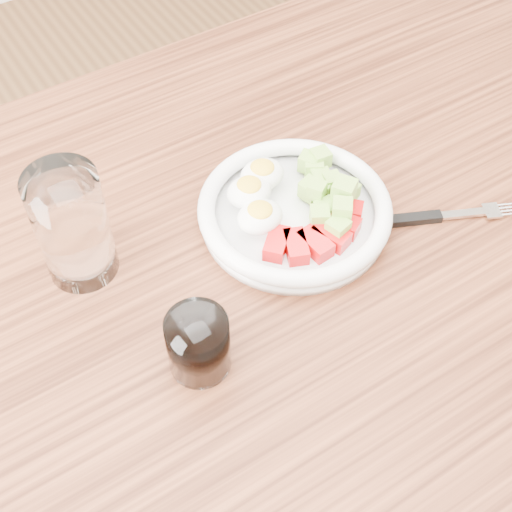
{
  "coord_description": "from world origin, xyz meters",
  "views": [
    {
      "loc": [
        -0.27,
        -0.41,
        1.42
      ],
      "look_at": [
        -0.01,
        0.01,
        0.8
      ],
      "focal_mm": 50.0,
      "sensor_mm": 36.0,
      "label": 1
    }
  ],
  "objects": [
    {
      "name": "fork",
      "position": [
        0.2,
        -0.03,
        0.77
      ],
      "size": [
        0.2,
        0.1,
        0.01
      ],
      "color": "black",
      "rests_on": "dining_table"
    },
    {
      "name": "bowl",
      "position": [
        0.07,
        0.05,
        0.79
      ],
      "size": [
        0.23,
        0.23,
        0.06
      ],
      "color": "white",
      "rests_on": "dining_table"
    },
    {
      "name": "dining_table",
      "position": [
        0.0,
        0.0,
        0.67
      ],
      "size": [
        1.5,
        0.9,
        0.77
      ],
      "color": "brown",
      "rests_on": "ground"
    },
    {
      "name": "coffee_glass",
      "position": [
        -0.12,
        -0.06,
        0.81
      ],
      "size": [
        0.06,
        0.06,
        0.07
      ],
      "color": "white",
      "rests_on": "dining_table"
    },
    {
      "name": "water_glass",
      "position": [
        -0.17,
        0.12,
        0.84
      ],
      "size": [
        0.08,
        0.08,
        0.14
      ],
      "primitive_type": "cylinder",
      "color": "white",
      "rests_on": "dining_table"
    },
    {
      "name": "ground",
      "position": [
        0.0,
        0.0,
        0.0
      ],
      "size": [
        4.0,
        4.0,
        0.0
      ],
      "primitive_type": "plane",
      "color": "brown",
      "rests_on": "ground"
    }
  ]
}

